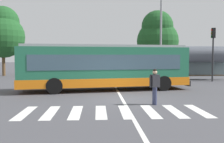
{
  "coord_description": "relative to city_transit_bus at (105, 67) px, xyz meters",
  "views": [
    {
      "loc": [
        -1.27,
        -13.68,
        2.35
      ],
      "look_at": [
        -0.32,
        3.26,
        1.3
      ],
      "focal_mm": 41.29,
      "sensor_mm": 36.0,
      "label": 1
    }
  ],
  "objects": [
    {
      "name": "parked_car_teal",
      "position": [
        -0.67,
        10.65,
        -0.82
      ],
      "size": [
        1.92,
        4.53,
        1.35
      ],
      "color": "black",
      "rests_on": "ground_plane"
    },
    {
      "name": "twin_arm_street_lamp",
      "position": [
        5.73,
        7.66,
        4.47
      ],
      "size": [
        4.55,
        0.32,
        9.97
      ],
      "color": "#939399",
      "rests_on": "ground_plane"
    },
    {
      "name": "ground_plane",
      "position": [
        0.78,
        -3.77,
        -1.59
      ],
      "size": [
        160.0,
        160.0,
        0.0
      ],
      "primitive_type": "plane",
      "color": "#47474C"
    },
    {
      "name": "pedestrian_crossing_street",
      "position": [
        2.23,
        -5.38,
        -0.62
      ],
      "size": [
        0.55,
        0.39,
        1.72
      ],
      "color": "#333856",
      "rests_on": "ground_plane"
    },
    {
      "name": "crosswalk_painted_stripes",
      "position": [
        0.17,
        -6.84,
        -1.58
      ],
      "size": [
        7.74,
        2.64,
        0.01
      ],
      "color": "silver",
      "rests_on": "ground_plane"
    },
    {
      "name": "parked_car_silver",
      "position": [
        -3.5,
        10.32,
        -0.82
      ],
      "size": [
        2.04,
        4.58,
        1.35
      ],
      "color": "black",
      "rests_on": "ground_plane"
    },
    {
      "name": "city_transit_bus",
      "position": [
        0.0,
        0.0,
        0.0
      ],
      "size": [
        11.66,
        4.39,
        3.06
      ],
      "color": "black",
      "rests_on": "ground_plane"
    },
    {
      "name": "parked_car_black",
      "position": [
        4.83,
        10.51,
        -0.82
      ],
      "size": [
        2.04,
        4.58,
        1.35
      ],
      "color": "black",
      "rests_on": "ground_plane"
    },
    {
      "name": "bus_stop_shelter",
      "position": [
        9.91,
        6.83,
        0.83
      ],
      "size": [
        4.81,
        1.54,
        3.25
      ],
      "color": "#28282B",
      "rests_on": "ground_plane"
    },
    {
      "name": "background_tree_right",
      "position": [
        6.74,
        13.42,
        3.02
      ],
      "size": [
        5.03,
        5.03,
        7.73
      ],
      "color": "brown",
      "rests_on": "ground_plane"
    },
    {
      "name": "parked_car_red",
      "position": [
        2.11,
        10.51,
        -0.82
      ],
      "size": [
        1.95,
        4.54,
        1.35
      ],
      "color": "black",
      "rests_on": "ground_plane"
    },
    {
      "name": "background_tree_left",
      "position": [
        -11.43,
        13.24,
        3.46
      ],
      "size": [
        4.91,
        4.91,
        8.1
      ],
      "color": "brown",
      "rests_on": "ground_plane"
    },
    {
      "name": "parked_car_white",
      "position": [
        -6.1,
        10.01,
        -0.82
      ],
      "size": [
        1.96,
        4.54,
        1.35
      ],
      "color": "black",
      "rests_on": "ground_plane"
    },
    {
      "name": "traffic_light_far_corner",
      "position": [
        9.93,
        5.32,
        1.65
      ],
      "size": [
        0.33,
        0.32,
        4.84
      ],
      "color": "#28282B",
      "rests_on": "ground_plane"
    },
    {
      "name": "lane_center_line",
      "position": [
        0.84,
        -1.77,
        -1.58
      ],
      "size": [
        0.16,
        24.0,
        0.01
      ],
      "primitive_type": "cube",
      "color": "silver",
      "rests_on": "ground_plane"
    },
    {
      "name": "parked_car_champagne",
      "position": [
        7.33,
        10.07,
        -0.82
      ],
      "size": [
        2.03,
        4.58,
        1.35
      ],
      "color": "black",
      "rests_on": "ground_plane"
    }
  ]
}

